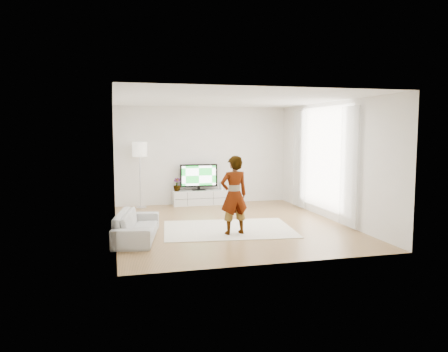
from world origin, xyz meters
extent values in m
plane|color=#AE824F|center=(0.00, 0.00, 0.00)|extent=(6.00, 6.00, 0.00)
plane|color=white|center=(0.00, 0.00, 2.80)|extent=(6.00, 6.00, 0.00)
cube|color=white|center=(-2.50, 0.00, 1.40)|extent=(0.02, 6.00, 2.80)
cube|color=white|center=(2.50, 0.00, 1.40)|extent=(0.02, 6.00, 2.80)
cube|color=white|center=(0.00, 3.00, 1.40)|extent=(5.00, 0.02, 2.80)
cube|color=white|center=(0.00, -3.00, 1.40)|extent=(5.00, 0.02, 2.80)
cube|color=white|center=(2.48, 0.30, 1.45)|extent=(0.01, 2.60, 2.50)
cube|color=white|center=(2.40, -1.00, 1.35)|extent=(0.04, 0.70, 2.60)
cube|color=white|center=(2.40, 1.60, 1.35)|extent=(0.04, 0.70, 2.60)
cube|color=silver|center=(-0.16, 2.77, 0.21)|extent=(1.49, 0.42, 0.42)
cube|color=black|center=(-0.16, 2.55, 0.21)|extent=(1.44, 0.00, 0.01)
cube|color=black|center=(-0.53, 2.55, 0.21)|extent=(0.01, 0.00, 0.37)
cube|color=black|center=(0.21, 2.55, 0.21)|extent=(0.01, 0.00, 0.37)
cube|color=black|center=(-0.16, 2.79, 0.43)|extent=(0.38, 0.21, 0.02)
cube|color=black|center=(-0.16, 2.79, 0.48)|extent=(0.08, 0.05, 0.08)
cube|color=black|center=(-0.16, 2.79, 0.84)|extent=(1.07, 0.06, 0.65)
cube|color=green|center=(-0.16, 2.76, 0.84)|extent=(0.98, 0.01, 0.56)
cube|color=white|center=(0.49, 2.77, 0.53)|extent=(0.09, 0.17, 0.23)
cube|color=#4CB2FF|center=(0.49, 2.68, 0.55)|extent=(0.01, 0.00, 0.12)
imported|color=#3F7238|center=(-0.79, 2.77, 0.60)|extent=(0.26, 0.26, 0.37)
cube|color=white|center=(-0.14, -0.45, 0.01)|extent=(2.96, 2.28, 0.01)
imported|color=#334772|center=(-0.15, -0.92, 0.82)|extent=(0.63, 0.46, 1.61)
imported|color=#B0AFAB|center=(-2.10, -0.83, 0.27)|extent=(1.04, 1.94, 0.54)
cylinder|color=silver|center=(-1.81, 2.70, 0.01)|extent=(0.31, 0.31, 0.02)
cylinder|color=silver|center=(-1.81, 2.70, 0.72)|extent=(0.04, 0.04, 1.40)
cylinder|color=white|center=(-1.81, 2.70, 1.61)|extent=(0.40, 0.40, 0.39)
camera|label=1|loc=(-2.52, -9.39, 2.13)|focal=35.00mm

